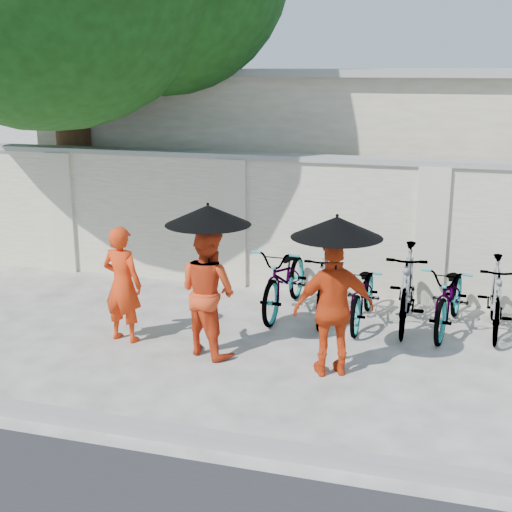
# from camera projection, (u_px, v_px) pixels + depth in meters

# --- Properties ---
(ground) EXTENTS (80.00, 80.00, 0.00)m
(ground) POSITION_uv_depth(u_px,v_px,m) (232.00, 368.00, 8.20)
(ground) COLOR silver
(kerb) EXTENTS (40.00, 0.16, 0.12)m
(kerb) POSITION_uv_depth(u_px,v_px,m) (174.00, 434.00, 6.61)
(kerb) COLOR gray
(kerb) RESTS_ON ground
(compound_wall) EXTENTS (20.00, 0.30, 2.00)m
(compound_wall) POSITION_uv_depth(u_px,v_px,m) (363.00, 230.00, 10.63)
(compound_wall) COLOR beige
(compound_wall) RESTS_ON ground
(building_behind) EXTENTS (14.00, 6.00, 3.20)m
(building_behind) POSITION_uv_depth(u_px,v_px,m) (445.00, 161.00, 13.72)
(building_behind) COLOR beige
(building_behind) RESTS_ON ground
(monk_left) EXTENTS (0.59, 0.43, 1.48)m
(monk_left) POSITION_uv_depth(u_px,v_px,m) (122.00, 284.00, 8.87)
(monk_left) COLOR red
(monk_left) RESTS_ON ground
(monk_center) EXTENTS (0.93, 0.85, 1.56)m
(monk_center) POSITION_uv_depth(u_px,v_px,m) (208.00, 292.00, 8.44)
(monk_center) COLOR red
(monk_center) RESTS_ON ground
(parasol_center) EXTENTS (1.00, 1.00, 0.96)m
(parasol_center) POSITION_uv_depth(u_px,v_px,m) (208.00, 215.00, 8.11)
(parasol_center) COLOR black
(parasol_center) RESTS_ON ground
(monk_right) EXTENTS (0.98, 0.71, 1.54)m
(monk_right) POSITION_uv_depth(u_px,v_px,m) (334.00, 309.00, 7.86)
(monk_right) COLOR red
(monk_right) RESTS_ON ground
(parasol_right) EXTENTS (0.99, 0.99, 0.95)m
(parasol_right) POSITION_uv_depth(u_px,v_px,m) (337.00, 227.00, 7.54)
(parasol_right) COLOR black
(parasol_right) RESTS_ON ground
(bike_0) EXTENTS (0.73, 1.92, 1.00)m
(bike_0) POSITION_uv_depth(u_px,v_px,m) (285.00, 278.00, 9.96)
(bike_0) COLOR gray
(bike_0) RESTS_ON ground
(bike_1) EXTENTS (0.63, 1.65, 0.97)m
(bike_1) POSITION_uv_depth(u_px,v_px,m) (323.00, 285.00, 9.70)
(bike_1) COLOR gray
(bike_1) RESTS_ON ground
(bike_2) EXTENTS (0.59, 1.64, 0.86)m
(bike_2) POSITION_uv_depth(u_px,v_px,m) (364.00, 293.00, 9.53)
(bike_2) COLOR gray
(bike_2) RESTS_ON ground
(bike_3) EXTENTS (0.53, 1.81, 1.09)m
(bike_3) POSITION_uv_depth(u_px,v_px,m) (407.00, 287.00, 9.39)
(bike_3) COLOR gray
(bike_3) RESTS_ON ground
(bike_4) EXTENTS (0.85, 1.85, 0.94)m
(bike_4) POSITION_uv_depth(u_px,v_px,m) (451.00, 296.00, 9.27)
(bike_4) COLOR gray
(bike_4) RESTS_ON ground
(bike_5) EXTENTS (0.47, 1.64, 0.98)m
(bike_5) POSITION_uv_depth(u_px,v_px,m) (496.00, 297.00, 9.17)
(bike_5) COLOR gray
(bike_5) RESTS_ON ground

